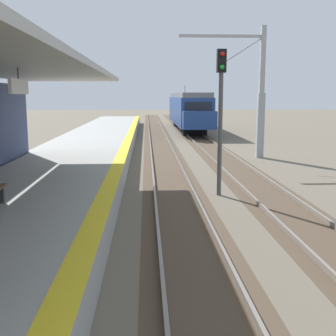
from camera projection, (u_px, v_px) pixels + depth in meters
name	position (u px, v px, depth m)	size (l,w,h in m)	color
station_platform	(62.00, 176.00, 16.95)	(5.00, 80.00, 0.91)	#999993
track_pair_nearest_platform	(167.00, 168.00, 21.18)	(2.34, 120.00, 0.16)	#4C3D2D
track_pair_middle	(234.00, 167.00, 21.35)	(2.34, 120.00, 0.16)	#4C3D2D
approaching_train	(188.00, 109.00, 44.36)	(2.93, 19.60, 4.76)	navy
rail_signal_post	(221.00, 107.00, 15.04)	(0.32, 0.34, 5.20)	#4C4C4C
catenary_pylon_far_side	(256.00, 96.00, 24.43)	(5.00, 0.40, 7.50)	#9EA3A8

